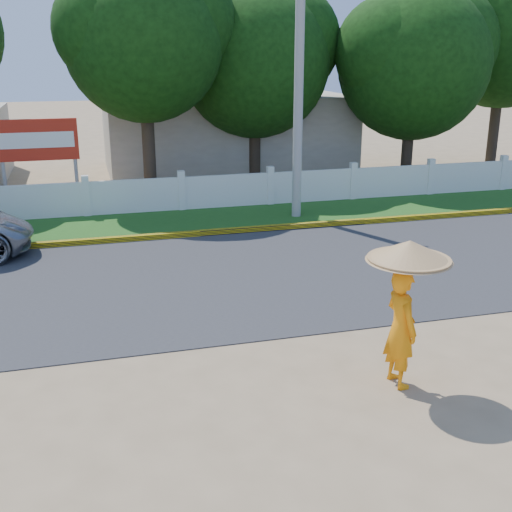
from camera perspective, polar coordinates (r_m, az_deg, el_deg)
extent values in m
plane|color=#9E8460|center=(10.87, 2.81, -9.70)|extent=(120.00, 120.00, 0.00)
cube|color=#38383A|center=(14.85, -2.54, -1.87)|extent=(60.00, 7.00, 0.02)
cube|color=#2D601E|center=(19.78, -5.92, 3.14)|extent=(60.00, 3.50, 0.03)
cube|color=yellow|center=(18.15, -5.03, 2.02)|extent=(40.00, 0.18, 0.16)
cube|color=silver|center=(21.05, -6.63, 5.52)|extent=(40.00, 0.10, 1.10)
cube|color=#B7AD99|center=(28.01, -2.73, 10.88)|extent=(10.00, 6.00, 3.20)
cylinder|color=#989895|center=(19.67, 3.81, 14.27)|extent=(0.28, 0.28, 7.58)
imported|color=orange|center=(10.16, 12.73, -6.29)|extent=(0.51, 0.73, 1.89)
cylinder|color=#939398|center=(9.91, 13.27, -2.42)|extent=(0.03, 0.03, 1.23)
cone|color=#AF8450|center=(9.75, 13.49, 0.47)|extent=(1.29, 1.29, 0.31)
cylinder|color=gray|center=(21.95, -21.40, 6.11)|extent=(0.12, 0.12, 2.00)
cylinder|color=gray|center=(21.82, -15.64, 6.62)|extent=(0.12, 0.12, 2.00)
cube|color=#B22213|center=(21.65, -18.87, 9.74)|extent=(2.50, 0.12, 1.30)
cube|color=silver|center=(21.59, -18.88, 9.72)|extent=(2.25, 0.02, 0.49)
cylinder|color=#473828|center=(29.83, 20.44, 11.01)|extent=(0.44, 0.44, 4.00)
sphere|color=#16440F|center=(29.69, 21.24, 18.07)|extent=(6.13, 6.13, 6.13)
cylinder|color=#473828|center=(25.26, -0.11, 9.93)|extent=(0.44, 0.44, 3.03)
sphere|color=#16440F|center=(25.01, -0.12, 16.90)|extent=(5.66, 5.66, 5.66)
cylinder|color=#473828|center=(26.28, 13.32, 9.66)|extent=(0.44, 0.44, 2.93)
sphere|color=#16440F|center=(26.04, 13.82, 16.30)|extent=(5.76, 5.76, 5.76)
cylinder|color=#473828|center=(22.87, -9.53, 9.82)|extent=(0.44, 0.44, 3.80)
sphere|color=#16440F|center=(22.66, -9.98, 18.24)|extent=(5.29, 5.29, 5.29)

